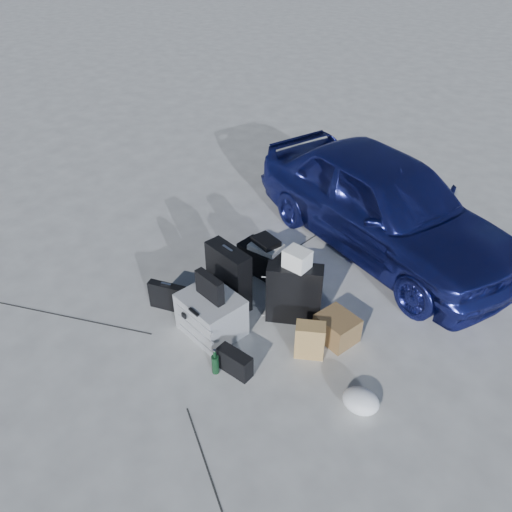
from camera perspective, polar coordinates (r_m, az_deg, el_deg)
The scene contains 16 objects.
ground at distance 5.12m, azimuth -4.62°, elevation -10.26°, with size 60.00×60.00×0.00m, color beige.
car at distance 6.36m, azimuth 14.36°, elevation 5.87°, with size 1.47×3.65×1.24m, color #2A3295.
pelican_case at distance 5.14m, azimuth -5.12°, elevation -6.66°, with size 0.60×0.49×0.44m, color #A9ABAE.
laptop_bag at distance 4.92m, azimuth -5.31°, elevation -3.56°, with size 0.35×0.09×0.26m, color black.
briefcase at distance 5.50m, azimuth -10.05°, elevation -4.59°, with size 0.42×0.09×0.33m, color black.
suitcase_left at distance 5.39m, azimuth -3.13°, elevation -2.36°, with size 0.55×0.20×0.71m, color black.
suitcase_right at distance 5.19m, azimuth 4.37°, elevation -4.32°, with size 0.57×0.20×0.68m, color black.
white_carton at distance 4.93m, azimuth 4.73°, elevation -0.35°, with size 0.24×0.19×0.19m, color white.
duffel_bag at distance 5.92m, azimuth 1.08°, elevation -0.60°, with size 0.67×0.29×0.34m, color black.
flat_box_white at distance 5.81m, azimuth 1.15°, elevation 1.05°, with size 0.36×0.27×0.06m, color white.
flat_box_black at distance 5.80m, azimuth 1.14°, elevation 1.69°, with size 0.31×0.22×0.07m, color black.
kraft_bag at distance 4.93m, azimuth 6.16°, elevation -9.53°, with size 0.28×0.17×0.38m, color #AB8E4A.
cardboard_box at distance 5.15m, azimuth 9.23°, elevation -8.14°, with size 0.38×0.33×0.28m, color brown.
plastic_bag at distance 4.64m, azimuth 11.89°, elevation -15.91°, with size 0.33×0.28×0.18m, color white.
messenger_bag at distance 4.80m, azimuth -2.44°, elevation -12.05°, with size 0.35×0.13×0.25m, color black.
green_bottle at distance 4.79m, azimuth -4.70°, elevation -11.94°, with size 0.07×0.07×0.28m, color black.
Camera 1 is at (2.30, -2.73, 3.67)m, focal length 35.00 mm.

